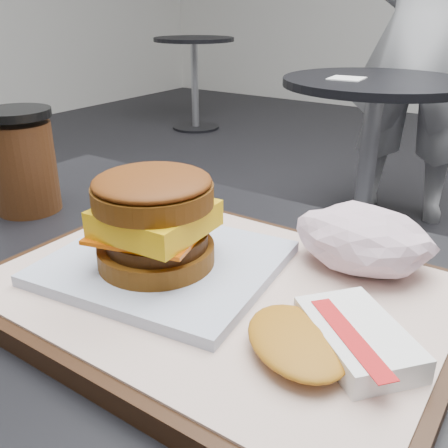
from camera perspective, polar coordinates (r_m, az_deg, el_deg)
serving_tray at (r=0.43m, az=-0.70°, el=-8.00°), size 0.38×0.28×0.02m
breakfast_sandwich at (r=0.43m, az=-7.60°, el=-0.73°), size 0.21×0.19×0.09m
hash_brown at (r=0.35m, az=12.06°, el=-12.68°), size 0.14×0.13×0.02m
crumpled_wrapper at (r=0.45m, az=15.67°, el=-1.63°), size 0.12×0.09×0.05m
coffee_cup at (r=0.65m, az=-21.97°, el=6.49°), size 0.08×0.08×0.12m
neighbor_table at (r=2.05m, az=16.46°, el=10.10°), size 0.70×0.70×0.75m
napkin at (r=1.97m, az=13.85°, el=15.86°), size 0.13×0.13×0.00m
patron at (r=2.59m, az=21.67°, el=19.51°), size 0.70×0.52×1.75m
bg_table_mid at (r=4.38m, az=-3.41°, el=18.07°), size 0.66×0.66×0.75m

